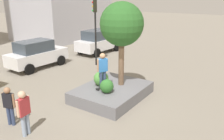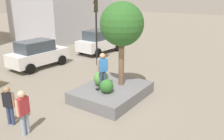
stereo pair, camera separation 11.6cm
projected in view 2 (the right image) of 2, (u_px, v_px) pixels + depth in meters
name	position (u px, v px, depth m)	size (l,w,h in m)	color
ground_plane	(108.00, 101.00, 11.53)	(120.00, 120.00, 0.00)	gray
planter_ledge	(112.00, 92.00, 11.79)	(3.78, 2.89, 0.58)	slate
plaza_tree	(122.00, 25.00, 11.09)	(2.13, 2.13, 4.17)	brown
boxwood_shrub	(101.00, 78.00, 11.79)	(0.76, 0.76, 0.76)	#4C8C3D
hedge_clump	(107.00, 86.00, 10.93)	(0.65, 0.65, 0.65)	#2D6628
skateboard	(103.00, 87.00, 11.50)	(0.83, 0.41, 0.07)	black
skateboarder	(103.00, 68.00, 11.19)	(0.54, 0.38, 1.73)	navy
sedan_parked	(38.00, 54.00, 16.58)	(4.33, 2.16, 1.98)	white
police_car	(100.00, 41.00, 20.85)	(4.55, 2.28, 2.07)	white
traffic_light_corner	(96.00, 22.00, 16.47)	(0.36, 0.37, 4.71)	black
pedestrian_crossing	(23.00, 110.00, 8.42)	(0.60, 0.27, 1.77)	#8C9EB7
bystander_watching	(9.00, 103.00, 9.14)	(0.31, 0.53, 1.63)	navy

